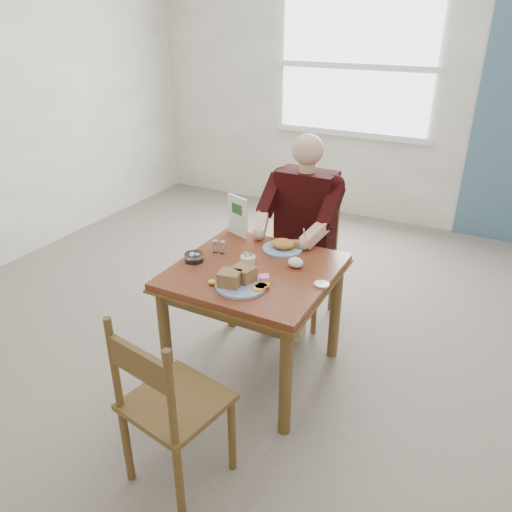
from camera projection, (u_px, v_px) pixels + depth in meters
The scene contains 16 objects.
floor at pixel (255, 370), 3.25m from camera, with size 6.00×6.00×0.00m, color #71645B.
wall_back at pixel (393, 89), 5.02m from camera, with size 5.50×5.50×0.00m, color white.
lemon_wedge at pixel (212, 282), 2.74m from camera, with size 0.05×0.04×0.03m, color yellow.
napkin at pixel (296, 262), 2.92m from camera, with size 0.09×0.08×0.06m, color white.
metal_dish at pixel (322, 284), 2.74m from camera, with size 0.08×0.08×0.01m, color silver.
window at pixel (355, 66), 5.07m from camera, with size 1.72×0.04×1.42m.
table at pixel (254, 285), 2.97m from camera, with size 0.92×0.92×0.75m.
chair_far at pixel (305, 256), 3.67m from camera, with size 0.42×0.42×0.95m.
chair_near at pixel (169, 405), 2.28m from camera, with size 0.49×0.49×0.95m.
diner at pixel (302, 218), 3.46m from camera, with size 0.53×0.56×1.39m.
near_plate at pixel (240, 280), 2.72m from camera, with size 0.30×0.29×0.09m.
far_plate at pixel (284, 246), 3.14m from camera, with size 0.33×0.33×0.07m.
caddy at pixel (248, 260), 2.97m from camera, with size 0.12×0.12×0.07m.
shakers at pixel (219, 247), 3.09m from camera, with size 0.09×0.05×0.08m.
creamer at pixel (194, 257), 2.99m from camera, with size 0.14×0.14×0.05m.
menu at pixel (238, 216), 3.29m from camera, with size 0.18×0.08×0.27m.
Camera 1 is at (1.21, -2.29, 2.10)m, focal length 35.00 mm.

